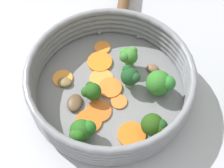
{
  "coord_description": "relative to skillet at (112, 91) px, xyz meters",
  "views": [
    {
      "loc": [
        -0.0,
        -0.29,
        0.48
      ],
      "look_at": [
        0.0,
        0.0,
        0.03
      ],
      "focal_mm": 50.0,
      "sensor_mm": 36.0,
      "label": 1
    }
  ],
  "objects": [
    {
      "name": "ground_plane",
      "position": [
        0.0,
        0.0,
        -0.01
      ],
      "size": [
        4.0,
        4.0,
        0.0
      ],
      "primitive_type": "plane",
      "color": "#B3B7C1"
    },
    {
      "name": "carrot_slice_7",
      "position": [
        -0.04,
        -0.06,
        0.01
      ],
      "size": [
        0.06,
        0.06,
        0.0
      ],
      "primitive_type": "cylinder",
      "rotation": [
        0.0,
        0.0,
        0.95
      ],
      "color": "orange",
      "rests_on": "skillet"
    },
    {
      "name": "broccoli_floret_0",
      "position": [
        0.08,
        -0.01,
        0.03
      ],
      "size": [
        0.05,
        0.04,
        0.05
      ],
      "color": "#779352",
      "rests_on": "skillet"
    },
    {
      "name": "carrot_slice_1",
      "position": [
        -0.01,
        0.09,
        0.01
      ],
      "size": [
        0.03,
        0.03,
        0.0
      ],
      "primitive_type": "cylinder",
      "rotation": [
        0.0,
        0.0,
        6.21
      ],
      "color": "orange",
      "rests_on": "skillet"
    },
    {
      "name": "broccoli_floret_3",
      "position": [
        0.03,
        0.05,
        0.04
      ],
      "size": [
        0.03,
        0.03,
        0.04
      ],
      "color": "#6A8F55",
      "rests_on": "skillet"
    },
    {
      "name": "skillet_rivet_right",
      "position": [
        -0.02,
        0.13,
        0.01
      ],
      "size": [
        0.01,
        0.01,
        0.01
      ],
      "primitive_type": "sphere",
      "color": "gray",
      "rests_on": "skillet"
    },
    {
      "name": "broccoli_floret_2",
      "position": [
        0.07,
        -0.08,
        0.04
      ],
      "size": [
        0.04,
        0.04,
        0.05
      ],
      "color": "#5D9447",
      "rests_on": "skillet"
    },
    {
      "name": "broccoli_floret_4",
      "position": [
        -0.04,
        -0.09,
        0.03
      ],
      "size": [
        0.04,
        0.04,
        0.04
      ],
      "color": "#5B8C45",
      "rests_on": "skillet"
    },
    {
      "name": "mushroom_piece_0",
      "position": [
        0.08,
        0.04,
        0.01
      ],
      "size": [
        0.03,
        0.02,
        0.01
      ],
      "primitive_type": "ellipsoid",
      "rotation": [
        0.0,
        0.0,
        2.84
      ],
      "color": "brown",
      "rests_on": "skillet"
    },
    {
      "name": "carrot_slice_5",
      "position": [
        0.01,
        -0.03,
        0.01
      ],
      "size": [
        0.03,
        0.03,
        0.0
      ],
      "primitive_type": "cylinder",
      "rotation": [
        0.0,
        0.0,
        0.24
      ],
      "color": "orange",
      "rests_on": "skillet"
    },
    {
      "name": "skillet_rivet_left",
      "position": [
        0.06,
        0.12,
        0.01
      ],
      "size": [
        0.01,
        0.01,
        0.01
      ],
      "primitive_type": "sphere",
      "color": "gray",
      "rests_on": "skillet"
    },
    {
      "name": "carrot_slice_6",
      "position": [
        -0.02,
        -0.04,
        0.01
      ],
      "size": [
        0.05,
        0.05,
        0.0
      ],
      "primitive_type": "cylinder",
      "rotation": [
        0.0,
        0.0,
        4.93
      ],
      "color": "orange",
      "rests_on": "skillet"
    },
    {
      "name": "carrot_slice_4",
      "position": [
        0.03,
        -0.09,
        0.01
      ],
      "size": [
        0.05,
        0.05,
        0.0
      ],
      "primitive_type": "cylinder",
      "rotation": [
        0.0,
        0.0,
        3.3
      ],
      "color": "orange",
      "rests_on": "skillet"
    },
    {
      "name": "broccoli_floret_1",
      "position": [
        -0.03,
        -0.02,
        0.03
      ],
      "size": [
        0.03,
        0.03,
        0.04
      ],
      "color": "#84A365",
      "rests_on": "skillet"
    },
    {
      "name": "mushroom_piece_2",
      "position": [
        -0.08,
        0.01,
        0.01
      ],
      "size": [
        0.03,
        0.02,
        0.01
      ],
      "primitive_type": "ellipsoid",
      "rotation": [
        0.0,
        0.0,
        3.14
      ],
      "color": "olive",
      "rests_on": "skillet"
    },
    {
      "name": "carrot_slice_2",
      "position": [
        -0.02,
        0.06,
        0.01
      ],
      "size": [
        0.06,
        0.06,
        0.01
      ],
      "primitive_type": "cylinder",
      "rotation": [
        0.0,
        0.0,
        0.46
      ],
      "color": "orange",
      "rests_on": "skillet"
    },
    {
      "name": "carrot_slice_0",
      "position": [
        -0.02,
        0.02,
        0.01
      ],
      "size": [
        0.06,
        0.06,
        0.0
      ],
      "primitive_type": "cylinder",
      "rotation": [
        0.0,
        0.0,
        3.67
      ],
      "color": "#F9993E",
      "rests_on": "skillet"
    },
    {
      "name": "mushroom_piece_1",
      "position": [
        -0.06,
        -0.03,
        0.01
      ],
      "size": [
        0.03,
        0.04,
        0.01
      ],
      "primitive_type": "ellipsoid",
      "rotation": [
        0.0,
        0.0,
        4.55
      ],
      "color": "brown",
      "rests_on": "skillet"
    },
    {
      "name": "carrot_slice_3",
      "position": [
        0.0,
        0.0,
        0.01
      ],
      "size": [
        0.04,
        0.04,
        0.01
      ],
      "primitive_type": "cylinder",
      "rotation": [
        0.0,
        0.0,
        3.23
      ],
      "color": "orange",
      "rests_on": "skillet"
    },
    {
      "name": "skillet_rim_wall",
      "position": [
        0.0,
        0.0,
        0.04
      ],
      "size": [
        0.28,
        0.28,
        0.06
      ],
      "color": "gray",
      "rests_on": "skillet"
    },
    {
      "name": "skillet",
      "position": [
        0.0,
        0.0,
        0.0
      ],
      "size": [
        0.27,
        0.27,
        0.02
      ],
      "primitive_type": "cylinder",
      "color": "gray",
      "rests_on": "ground_plane"
    },
    {
      "name": "carrot_slice_8",
      "position": [
        -0.08,
        0.02,
        0.01
      ],
      "size": [
        0.05,
        0.05,
        0.0
      ],
      "primitive_type": "cylinder",
      "rotation": [
        0.0,
        0.0,
        2.32
      ],
      "color": "#F99939",
      "rests_on": "skillet"
    },
    {
      "name": "broccoli_floret_5",
      "position": [
        0.03,
        0.01,
        0.04
      ],
      "size": [
        0.03,
        0.03,
        0.04
      ],
      "color": "#71985C",
      "rests_on": "skillet"
    }
  ]
}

